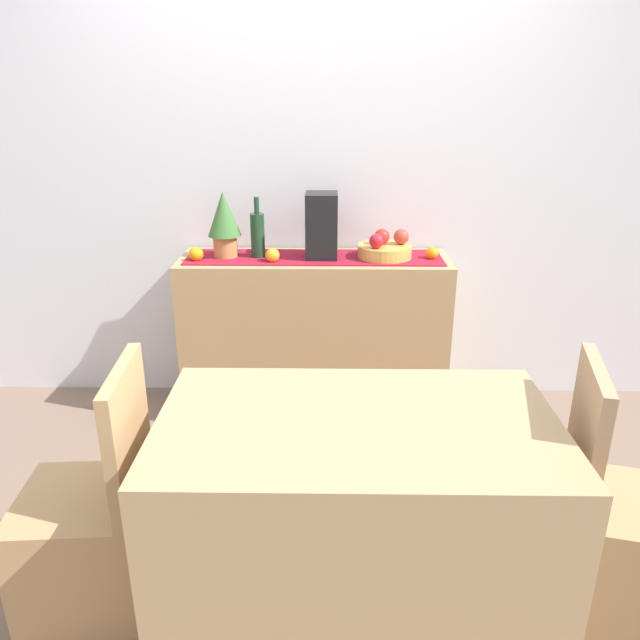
{
  "coord_description": "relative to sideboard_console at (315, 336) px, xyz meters",
  "views": [
    {
      "loc": [
        0.06,
        -2.09,
        1.67
      ],
      "look_at": [
        0.03,
        0.36,
        0.74
      ],
      "focal_mm": 33.82,
      "sensor_mm": 36.0,
      "label": 1
    }
  ],
  "objects": [
    {
      "name": "ground_plane",
      "position": [
        0.01,
        -0.92,
        -0.45
      ],
      "size": [
        6.4,
        6.4,
        0.02
      ],
      "primitive_type": "cube",
      "color": "#786152",
      "rests_on": "ground"
    },
    {
      "name": "room_wall_rear",
      "position": [
        0.01,
        0.26,
        0.91
      ],
      "size": [
        6.4,
        0.06,
        2.7
      ],
      "primitive_type": "cube",
      "color": "silver",
      "rests_on": "ground"
    },
    {
      "name": "sideboard_console",
      "position": [
        0.0,
        0.0,
        0.0
      ],
      "size": [
        1.39,
        0.42,
        0.87
      ],
      "primitive_type": "cube",
      "color": "tan",
      "rests_on": "ground"
    },
    {
      "name": "table_runner",
      "position": [
        0.0,
        0.0,
        0.44
      ],
      "size": [
        1.31,
        0.32,
        0.01
      ],
      "primitive_type": "cube",
      "color": "maroon",
      "rests_on": "sideboard_console"
    },
    {
      "name": "fruit_bowl",
      "position": [
        0.36,
        0.0,
        0.47
      ],
      "size": [
        0.28,
        0.28,
        0.06
      ],
      "primitive_type": "cylinder",
      "color": "gold",
      "rests_on": "table_runner"
    },
    {
      "name": "apple_upper",
      "position": [
        0.35,
        0.02,
        0.54
      ],
      "size": [
        0.08,
        0.08,
        0.08
      ],
      "primitive_type": "sphere",
      "color": "red",
      "rests_on": "fruit_bowl"
    },
    {
      "name": "apple_rear",
      "position": [
        0.31,
        -0.07,
        0.54
      ],
      "size": [
        0.07,
        0.07,
        0.07
      ],
      "primitive_type": "sphere",
      "color": "red",
      "rests_on": "fruit_bowl"
    },
    {
      "name": "apple_front",
      "position": [
        0.45,
        0.02,
        0.54
      ],
      "size": [
        0.08,
        0.08,
        0.08
      ],
      "primitive_type": "sphere",
      "color": "#A8392E",
      "rests_on": "fruit_bowl"
    },
    {
      "name": "wine_bottle",
      "position": [
        -0.29,
        0.0,
        0.56
      ],
      "size": [
        0.07,
        0.07,
        0.31
      ],
      "color": "#1D3C24",
      "rests_on": "sideboard_console"
    },
    {
      "name": "coffee_maker",
      "position": [
        0.04,
        0.0,
        0.6
      ],
      "size": [
        0.16,
        0.18,
        0.33
      ],
      "primitive_type": "cube",
      "color": "black",
      "rests_on": "sideboard_console"
    },
    {
      "name": "potted_plant",
      "position": [
        -0.46,
        -0.0,
        0.63
      ],
      "size": [
        0.17,
        0.17,
        0.34
      ],
      "color": "#B37947",
      "rests_on": "sideboard_console"
    },
    {
      "name": "orange_loose_far",
      "position": [
        -0.21,
        -0.09,
        0.47
      ],
      "size": [
        0.07,
        0.07,
        0.07
      ],
      "primitive_type": "sphere",
      "color": "orange",
      "rests_on": "sideboard_console"
    },
    {
      "name": "orange_loose_end",
      "position": [
        -0.59,
        -0.07,
        0.47
      ],
      "size": [
        0.07,
        0.07,
        0.07
      ],
      "primitive_type": "sphere",
      "color": "orange",
      "rests_on": "sideboard_console"
    },
    {
      "name": "orange_loose_near_bowl",
      "position": [
        0.6,
        -0.02,
        0.47
      ],
      "size": [
        0.07,
        0.07,
        0.07
      ],
      "primitive_type": "sphere",
      "color": "orange",
      "rests_on": "sideboard_console"
    },
    {
      "name": "dining_table",
      "position": [
        0.17,
        -1.41,
        -0.07
      ],
      "size": [
        1.23,
        0.72,
        0.74
      ],
      "primitive_type": "cube",
      "color": "tan",
      "rests_on": "ground"
    },
    {
      "name": "chair_near_window",
      "position": [
        -0.71,
        -1.4,
        -0.17
      ],
      "size": [
        0.43,
        0.43,
        0.9
      ],
      "color": "tan",
      "rests_on": "ground"
    },
    {
      "name": "chair_by_corner",
      "position": [
        1.05,
        -1.4,
        -0.17
      ],
      "size": [
        0.48,
        0.48,
        0.9
      ],
      "color": "tan",
      "rests_on": "ground"
    }
  ]
}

